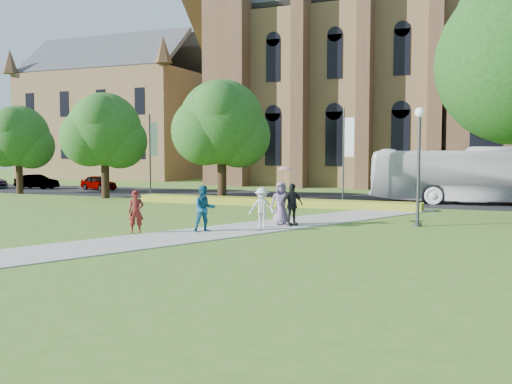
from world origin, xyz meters
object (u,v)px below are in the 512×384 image
at_px(car_1, 37,182).
at_px(pedestrian_0, 136,212).
at_px(streetlamp, 419,152).
at_px(tour_coach, 475,175).
at_px(car_0, 98,183).

xyz_separation_m(car_1, pedestrian_0, (24.31, -20.25, 0.24)).
xyz_separation_m(streetlamp, tour_coach, (2.02, 12.59, -1.48)).
bearing_deg(tour_coach, pedestrian_0, 141.88).
relative_size(streetlamp, car_1, 1.36).
relative_size(car_0, car_1, 0.96).
distance_m(tour_coach, car_0, 30.62).
xyz_separation_m(tour_coach, car_1, (-36.52, 0.90, -1.17)).
bearing_deg(car_1, pedestrian_0, -136.18).
relative_size(tour_coach, pedestrian_0, 7.57).
relative_size(tour_coach, car_0, 3.49).
height_order(tour_coach, car_0, tour_coach).
xyz_separation_m(tour_coach, car_0, (-30.54, 1.87, -1.17)).
distance_m(streetlamp, tour_coach, 12.84).
relative_size(car_1, pedestrian_0, 2.26).
xyz_separation_m(car_0, pedestrian_0, (18.34, -21.22, 0.24)).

